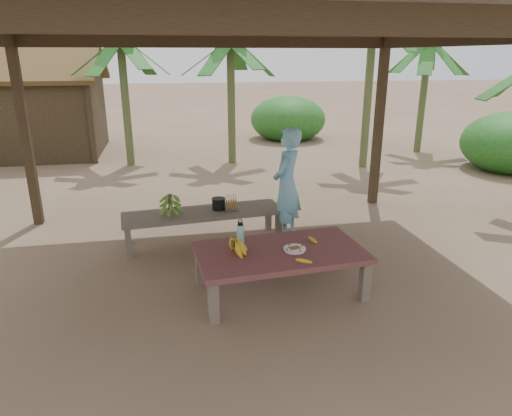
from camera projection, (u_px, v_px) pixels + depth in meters
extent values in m
plane|color=brown|center=(238.00, 272.00, 5.54)|extent=(80.00, 80.00, 0.00)
cube|color=black|center=(26.00, 138.00, 6.74)|extent=(0.13, 0.13, 2.70)
cube|color=black|center=(378.00, 127.00, 7.76)|extent=(0.13, 0.13, 2.70)
cube|color=black|center=(296.00, 19.00, 2.54)|extent=(5.80, 0.14, 0.18)
cube|color=black|center=(212.00, 41.00, 6.82)|extent=(5.80, 0.14, 0.18)
cube|color=black|center=(478.00, 37.00, 5.19)|extent=(0.14, 4.80, 0.18)
cube|color=slate|center=(234.00, 12.00, 4.61)|extent=(6.60, 5.60, 0.06)
cube|color=brown|center=(213.00, 302.00, 4.44)|extent=(0.11, 0.11, 0.44)
cube|color=brown|center=(365.00, 281.00, 4.86)|extent=(0.11, 0.11, 0.44)
cube|color=brown|center=(200.00, 266.00, 5.21)|extent=(0.11, 0.11, 0.44)
cube|color=brown|center=(332.00, 250.00, 5.63)|extent=(0.11, 0.11, 0.44)
cube|color=maroon|center=(280.00, 252.00, 4.95)|extent=(1.87, 1.14, 0.06)
cube|color=brown|center=(129.00, 243.00, 5.90)|extent=(0.09, 0.09, 0.40)
cube|color=brown|center=(278.00, 226.00, 6.47)|extent=(0.09, 0.09, 0.40)
cube|color=brown|center=(127.00, 230.00, 6.32)|extent=(0.09, 0.09, 0.40)
cube|color=brown|center=(268.00, 216.00, 6.88)|extent=(0.09, 0.09, 0.40)
cube|color=brown|center=(203.00, 213.00, 6.32)|extent=(2.25, 0.82, 0.05)
cylinder|color=white|center=(295.00, 250.00, 4.92)|extent=(0.22, 0.22, 0.01)
cylinder|color=white|center=(295.00, 249.00, 4.92)|extent=(0.24, 0.24, 0.02)
cube|color=brown|center=(295.00, 248.00, 4.92)|extent=(0.14, 0.11, 0.02)
ellipsoid|color=yellow|center=(304.00, 261.00, 4.63)|extent=(0.18, 0.09, 0.04)
ellipsoid|color=yellow|center=(313.00, 240.00, 5.16)|extent=(0.11, 0.16, 0.04)
cylinder|color=#3FC6B7|center=(240.00, 235.00, 5.07)|extent=(0.08, 0.08, 0.22)
cylinder|color=black|center=(240.00, 224.00, 5.03)|extent=(0.06, 0.06, 0.03)
torus|color=black|center=(240.00, 221.00, 5.02)|extent=(0.05, 0.01, 0.05)
cylinder|color=black|center=(219.00, 204.00, 6.38)|extent=(0.18, 0.18, 0.16)
imported|color=#7BC6E8|center=(287.00, 185.00, 6.32)|extent=(0.64, 0.70, 1.60)
cube|color=black|center=(19.00, 116.00, 11.84)|extent=(4.00, 3.00, 2.00)
cube|color=brown|center=(20.00, 61.00, 12.20)|extent=(4.40, 1.73, 1.00)
cylinder|color=#596638|center=(368.00, 93.00, 10.25)|extent=(0.18, 0.18, 3.41)
cylinder|color=#596638|center=(231.00, 103.00, 10.73)|extent=(0.18, 0.18, 2.86)
cylinder|color=#596638|center=(126.00, 104.00, 10.50)|extent=(0.18, 0.18, 2.89)
cylinder|color=#596638|center=(423.00, 98.00, 12.03)|extent=(0.18, 0.18, 2.85)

